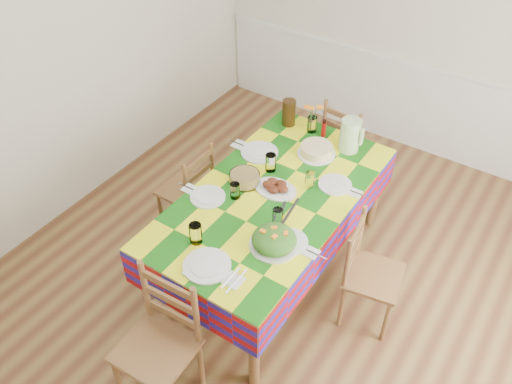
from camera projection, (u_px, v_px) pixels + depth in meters
room at (295, 164)px, 3.38m from camera, size 4.58×5.08×2.78m
wainscot at (416, 105)px, 5.50m from camera, size 4.41×0.06×0.92m
dining_table at (272, 204)px, 4.05m from camera, size 1.11×2.06×0.80m
setting_near_head at (204, 254)px, 3.50m from camera, size 0.51×0.34×0.15m
setting_left_near at (217, 194)px, 3.95m from camera, size 0.48×0.28×0.13m
setting_left_far at (263, 156)px, 4.30m from camera, size 0.55×0.33×0.15m
setting_right_near at (285, 233)px, 3.66m from camera, size 0.49×0.28×0.12m
setting_right_far at (327, 183)px, 4.05m from camera, size 0.48×0.27×0.12m
meat_platter at (275, 187)px, 4.02m from camera, size 0.34×0.24×0.07m
salad_platter at (274, 240)px, 3.57m from camera, size 0.33×0.33×0.14m
pasta_bowl at (245, 178)px, 4.07m from camera, size 0.23×0.23×0.08m
cake at (316, 150)px, 4.34m from camera, size 0.31×0.31×0.08m
serving_utensils at (286, 211)px, 3.85m from camera, size 0.15×0.32×0.01m
flower_vase at (312, 120)px, 4.54m from camera, size 0.17×0.14×0.27m
hot_sauce at (324, 128)px, 4.50m from camera, size 0.04×0.04×0.16m
green_pitcher at (350, 135)px, 4.32m from camera, size 0.16×0.16×0.28m
tea_pitcher at (289, 113)px, 4.62m from camera, size 0.12×0.12×0.23m
name_card at (188, 276)px, 3.40m from camera, size 0.08×0.03×0.02m
chair_near at (160, 344)px, 3.38m from camera, size 0.47×0.45×1.02m
chair_far at (346, 145)px, 5.03m from camera, size 0.46×0.44×0.94m
chair_left at (189, 191)px, 4.57m from camera, size 0.38×0.40×0.90m
chair_right at (368, 274)px, 3.87m from camera, size 0.45×0.47×0.91m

